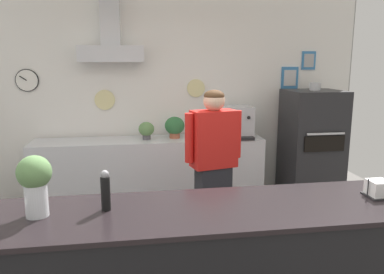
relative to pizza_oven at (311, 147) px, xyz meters
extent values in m
cube|color=gray|center=(-2.10, 0.53, 0.69)|extent=(5.74, 0.12, 2.91)
cube|color=white|center=(-2.10, 0.47, 0.69)|extent=(5.70, 0.01, 2.87)
cylinder|color=black|center=(-3.66, 0.45, 0.89)|extent=(0.28, 0.02, 0.28)
cylinder|color=white|center=(-3.66, 0.44, 0.89)|extent=(0.26, 0.01, 0.26)
cube|color=black|center=(-3.70, 0.43, 0.92)|extent=(0.09, 0.01, 0.07)
cylinder|color=beige|center=(-2.71, 0.45, 0.63)|extent=(0.26, 0.02, 0.26)
cylinder|color=beige|center=(-1.50, 0.45, 0.77)|extent=(0.24, 0.02, 0.24)
cube|color=teal|center=(0.11, 0.45, 1.14)|extent=(0.20, 0.02, 0.25)
cube|color=#A7A7A7|center=(0.11, 0.44, 1.14)|extent=(0.14, 0.01, 0.18)
cube|color=teal|center=(-0.16, 0.45, 0.90)|extent=(0.24, 0.02, 0.31)
cube|color=silver|center=(-0.16, 0.44, 0.90)|extent=(0.18, 0.01, 0.22)
cube|color=silver|center=(-2.60, 0.30, 1.22)|extent=(0.80, 0.34, 0.20)
cube|color=silver|center=(-2.60, 0.35, 1.71)|extent=(0.24, 0.24, 0.78)
cube|color=black|center=(-2.10, -2.53, 0.25)|extent=(4.17, 0.71, 0.03)
cube|color=silver|center=(-2.16, 0.13, -0.31)|extent=(2.92, 0.56, 0.91)
cube|color=#9FA1A5|center=(-2.16, 0.13, -0.60)|extent=(2.77, 0.52, 0.02)
cube|color=#232326|center=(0.00, 0.00, 0.00)|extent=(0.71, 0.66, 1.52)
cube|color=black|center=(0.00, -0.34, 0.12)|extent=(0.53, 0.02, 0.20)
cube|color=silver|center=(0.00, -0.36, 0.25)|extent=(0.49, 0.02, 0.02)
cylinder|color=silver|center=(0.00, 0.00, 0.81)|extent=(0.14, 0.14, 0.10)
cube|color=#232328|center=(-1.61, -1.24, -0.31)|extent=(0.35, 0.27, 0.91)
cube|color=red|center=(-1.61, -1.24, 0.42)|extent=(0.45, 0.31, 0.54)
cylinder|color=red|center=(-1.37, -1.19, 0.44)|extent=(0.08, 0.08, 0.46)
cylinder|color=red|center=(-1.85, -1.30, 0.44)|extent=(0.08, 0.08, 0.46)
sphere|color=#D8AD8E|center=(-1.61, -1.24, 0.77)|extent=(0.20, 0.20, 0.20)
ellipsoid|color=#4C331E|center=(-1.61, -1.24, 0.82)|extent=(0.19, 0.19, 0.11)
cube|color=#B7BABF|center=(-1.05, 0.11, 0.35)|extent=(0.45, 0.36, 0.40)
cylinder|color=#4C4C51|center=(-1.14, -0.10, 0.33)|extent=(0.06, 0.06, 0.06)
cube|color=black|center=(-1.05, -0.11, 0.17)|extent=(0.41, 0.10, 0.04)
sphere|color=black|center=(-0.91, -0.09, 0.43)|extent=(0.04, 0.04, 0.04)
cylinder|color=#9E563D|center=(-1.82, 0.16, 0.19)|extent=(0.14, 0.14, 0.07)
ellipsoid|color=#2D6638|center=(-1.82, 0.16, 0.31)|extent=(0.26, 0.26, 0.23)
cylinder|color=#9E563D|center=(-1.40, 0.14, 0.18)|extent=(0.10, 0.10, 0.06)
ellipsoid|color=#2D6638|center=(-1.40, 0.14, 0.26)|extent=(0.13, 0.13, 0.12)
cylinder|color=#4C4C51|center=(-2.19, 0.12, 0.18)|extent=(0.10, 0.10, 0.07)
ellipsoid|color=#5B844C|center=(-2.19, 0.12, 0.28)|extent=(0.20, 0.20, 0.18)
cylinder|color=black|center=(-2.53, -2.47, 0.36)|extent=(0.06, 0.06, 0.20)
sphere|color=gray|center=(-2.53, -2.47, 0.48)|extent=(0.05, 0.05, 0.05)
cube|color=#262628|center=(-0.78, -2.51, 0.27)|extent=(0.15, 0.15, 0.01)
cylinder|color=#262628|center=(-0.85, -2.51, 0.32)|extent=(0.01, 0.01, 0.12)
cube|color=white|center=(-0.78, -2.51, 0.32)|extent=(0.13, 0.13, 0.10)
cylinder|color=silver|center=(-2.91, -2.50, 0.36)|extent=(0.13, 0.13, 0.19)
cylinder|color=gray|center=(-2.91, -2.50, 0.30)|extent=(0.12, 0.12, 0.06)
ellipsoid|color=#5B844C|center=(-2.91, -2.50, 0.52)|extent=(0.19, 0.19, 0.19)
camera|label=1|loc=(-2.35, -4.66, 1.14)|focal=35.58mm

